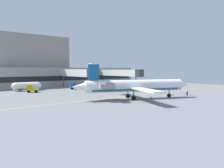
# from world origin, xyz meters

# --- Properties ---
(ground) EXTENTS (120.00, 120.00, 0.11)m
(ground) POSITION_xyz_m (0.00, 0.00, -0.05)
(ground) COLOR slate
(terminal_building) EXTENTS (70.24, 13.67, 18.91)m
(terminal_building) POSITION_xyz_m (4.93, 47.14, 6.51)
(terminal_building) COLOR gray
(terminal_building) RESTS_ON ground
(jet_bridge_west) EXTENTS (2.40, 20.21, 6.49)m
(jet_bridge_west) POSITION_xyz_m (6.45, 29.16, 5.11)
(jet_bridge_west) COLOR silver
(jet_bridge_west) RESTS_ON ground
(jet_bridge_east) EXTENTS (2.40, 22.51, 6.30)m
(jet_bridge_east) POSITION_xyz_m (25.16, 27.98, 4.93)
(jet_bridge_east) COLOR silver
(jet_bridge_east) RESTS_ON ground
(regional_jet) EXTENTS (25.97, 21.62, 7.65)m
(regional_jet) POSITION_xyz_m (1.84, -1.11, 2.85)
(regional_jet) COLOR white
(regional_jet) RESTS_ON ground
(baggage_tug) EXTENTS (4.10, 2.56, 2.08)m
(baggage_tug) POSITION_xyz_m (4.43, 27.63, 0.95)
(baggage_tug) COLOR #1E4CB2
(baggage_tug) RESTS_ON ground
(pushback_tractor) EXTENTS (3.18, 2.91, 2.19)m
(pushback_tractor) POSITION_xyz_m (-10.00, 26.20, 0.96)
(pushback_tractor) COLOR #E5B20C
(pushback_tractor) RESTS_ON ground
(belt_loader) EXTENTS (2.11, 3.66, 1.85)m
(belt_loader) POSITION_xyz_m (12.65, 19.54, 0.86)
(belt_loader) COLOR #1E4CB2
(belt_loader) RESTS_ON ground
(fuel_tank) EXTENTS (8.47, 3.04, 2.54)m
(fuel_tank) POSITION_xyz_m (-9.22, 32.06, 1.43)
(fuel_tank) COLOR white
(fuel_tank) RESTS_ON ground
(marshaller) EXTENTS (0.34, 0.83, 1.95)m
(marshaller) POSITION_xyz_m (16.57, -5.17, 0.99)
(marshaller) COLOR #191E33
(marshaller) RESTS_ON ground
(safety_cone_alpha) EXTENTS (0.47, 0.47, 0.55)m
(safety_cone_alpha) POSITION_xyz_m (12.52, 7.57, 0.25)
(safety_cone_alpha) COLOR orange
(safety_cone_alpha) RESTS_ON ground
(safety_cone_bravo) EXTENTS (0.47, 0.47, 0.55)m
(safety_cone_bravo) POSITION_xyz_m (13.17, -3.36, 0.25)
(safety_cone_bravo) COLOR orange
(safety_cone_bravo) RESTS_ON ground
(safety_cone_charlie) EXTENTS (0.47, 0.47, 0.55)m
(safety_cone_charlie) POSITION_xyz_m (-7.90, -0.17, 0.25)
(safety_cone_charlie) COLOR orange
(safety_cone_charlie) RESTS_ON ground
(safety_cone_delta) EXTENTS (0.47, 0.47, 0.55)m
(safety_cone_delta) POSITION_xyz_m (6.23, -2.39, 0.25)
(safety_cone_delta) COLOR orange
(safety_cone_delta) RESTS_ON ground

